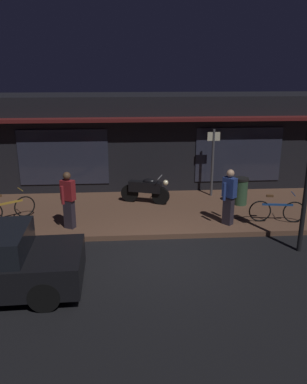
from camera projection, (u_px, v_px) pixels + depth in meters
The scene contains 10 objects.
ground_plane at pixel (165, 256), 10.03m from camera, with size 60.00×60.00×0.00m, color black.
sidewalk_slab at pixel (156, 212), 12.86m from camera, with size 18.00×4.00×0.15m, color brown.
storefront_building at pixel (150, 141), 15.55m from camera, with size 18.00×3.30×3.60m.
motorcycle at pixel (146, 189), 13.31m from camera, with size 1.65×0.77×0.97m.
bicycle_parked at pixel (277, 211), 11.71m from camera, with size 1.65×0.42×0.91m.
bicycle_extra at pixel (8, 209), 11.85m from camera, with size 1.40×0.97×0.91m.
person_photographer at pixel (68, 199), 11.13m from camera, with size 0.44×0.58×1.67m.
person_bystander at pixel (229, 196), 11.40m from camera, with size 0.51×0.47×1.67m.
sign_post at pixel (213, 159), 13.85m from camera, with size 0.44×0.09×2.40m.
trash_bin at pixel (241, 191), 13.20m from camera, with size 0.48×0.48×0.93m.
Camera 1 is at (-0.92, -9.01, 4.61)m, focal length 36.75 mm.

